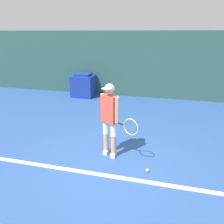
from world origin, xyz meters
The scene contains 6 objects.
ground_plane centered at (0.00, 0.00, 0.00)m, with size 24.00×24.00×0.00m, color #2D5193.
back_wall centered at (0.00, 5.42, 1.34)m, with size 24.00×0.10×2.69m.
court_baseline centered at (0.00, -0.28, 0.01)m, with size 21.60×0.10×0.01m.
tennis_player centered at (-0.07, 0.50, 0.92)m, with size 0.89×0.48×1.65m.
tennis_ball centered at (0.82, 0.05, 0.03)m, with size 0.07×0.07×0.07m.
covered_chair centered at (-2.42, 4.91, 0.47)m, with size 0.91×0.83×0.99m.
Camera 1 is at (1.04, -3.71, 2.65)m, focal length 35.00 mm.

